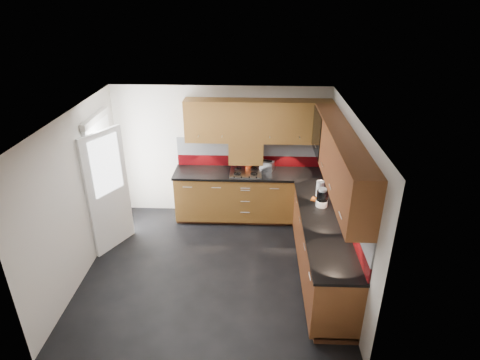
{
  "coord_description": "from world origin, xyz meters",
  "views": [
    {
      "loc": [
        0.61,
        -4.93,
        3.89
      ],
      "look_at": [
        0.38,
        0.65,
        1.2
      ],
      "focal_mm": 30.0,
      "sensor_mm": 36.0,
      "label": 1
    }
  ],
  "objects_px": {
    "utensil_pot": "(249,163)",
    "toaster": "(267,165)",
    "food_processor": "(322,198)",
    "gas_hob": "(246,172)"
  },
  "relations": [
    {
      "from": "utensil_pot",
      "to": "toaster",
      "type": "distance_m",
      "value": 0.32
    },
    {
      "from": "utensil_pot",
      "to": "food_processor",
      "type": "relative_size",
      "value": 1.57
    },
    {
      "from": "food_processor",
      "to": "gas_hob",
      "type": "bearing_deg",
      "value": 135.83
    },
    {
      "from": "gas_hob",
      "to": "food_processor",
      "type": "relative_size",
      "value": 1.91
    },
    {
      "from": "gas_hob",
      "to": "utensil_pot",
      "type": "bearing_deg",
      "value": 75.46
    },
    {
      "from": "gas_hob",
      "to": "toaster",
      "type": "height_order",
      "value": "toaster"
    },
    {
      "from": "gas_hob",
      "to": "utensil_pot",
      "type": "height_order",
      "value": "utensil_pot"
    },
    {
      "from": "utensil_pot",
      "to": "food_processor",
      "type": "xyz_separation_m",
      "value": [
        1.11,
        -1.33,
        0.03
      ]
    },
    {
      "from": "gas_hob",
      "to": "food_processor",
      "type": "bearing_deg",
      "value": -44.17
    },
    {
      "from": "gas_hob",
      "to": "utensil_pot",
      "type": "distance_m",
      "value": 0.22
    }
  ]
}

